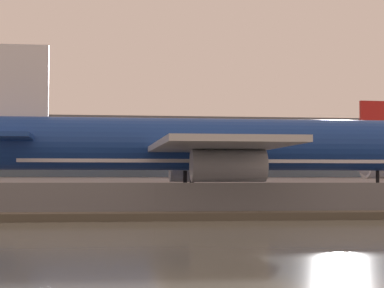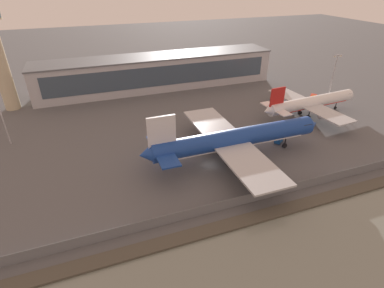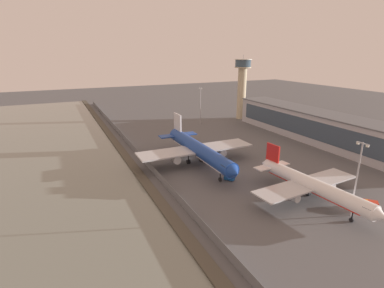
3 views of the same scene
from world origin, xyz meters
TOP-DOWN VIEW (x-y plane):
  - ground_plane at (0.00, 0.00)m, footprint 500.00×500.00m
  - shoreline_seawall at (0.00, -20.50)m, footprint 320.00×3.00m
  - perimeter_fence at (0.00, -16.00)m, footprint 280.00×0.10m
  - cargo_jet_blue at (6.86, 0.80)m, footprint 49.32×41.79m
  - baggage_tug at (23.03, 3.90)m, footprint 3.52×3.19m
  - terminal_building at (3.16, 61.77)m, footprint 96.43×15.56m

SIDE VIEW (x-z plane):
  - ground_plane at x=0.00m, z-range 0.00..0.00m
  - shoreline_seawall at x=0.00m, z-range 0.00..0.50m
  - baggage_tug at x=23.03m, z-range -0.09..1.71m
  - perimeter_fence at x=0.00m, z-range 0.00..2.37m
  - cargo_jet_blue at x=6.86m, z-range -1.77..13.20m
  - terminal_building at x=3.16m, z-range 0.01..13.26m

